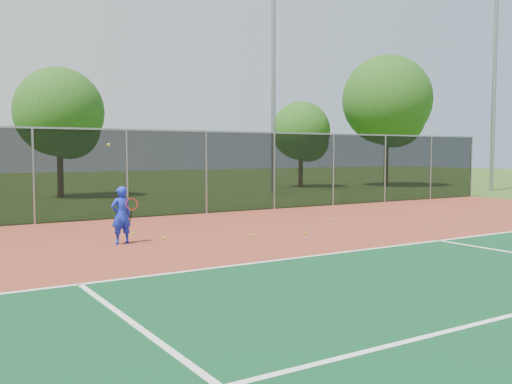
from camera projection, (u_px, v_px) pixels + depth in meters
ground at (495, 272)px, 10.80m from camera, size 120.00×120.00×0.00m
court_apron at (415, 255)px, 12.49m from camera, size 30.00×20.00×0.02m
fence_back at (206, 171)px, 20.84m from camera, size 30.00×0.06×3.03m
tennis_player at (121, 215)px, 13.90m from camera, size 0.59×0.61×2.46m
practice_ball_0 at (132, 233)px, 15.57m from camera, size 0.07×0.07×0.07m
practice_ball_1 at (165, 238)px, 14.64m from camera, size 0.07×0.07×0.07m
practice_ball_2 at (251, 235)px, 15.20m from camera, size 0.07×0.07×0.07m
practice_ball_3 at (305, 233)px, 15.61m from camera, size 0.07×0.07×0.07m
practice_ball_4 at (334, 220)px, 18.66m from camera, size 0.07×0.07×0.07m
floodlight_n at (273, 56)px, 30.10m from camera, size 0.90×0.40×13.14m
floodlight_ne at (495, 64)px, 33.01m from camera, size 0.90×0.40×13.14m
tree_back_left at (61, 116)px, 28.02m from camera, size 4.38×4.38×6.43m
tree_back_mid at (303, 133)px, 36.49m from camera, size 3.76×3.76×5.52m
tree_back_right at (389, 104)px, 37.36m from camera, size 5.86×5.86×8.61m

